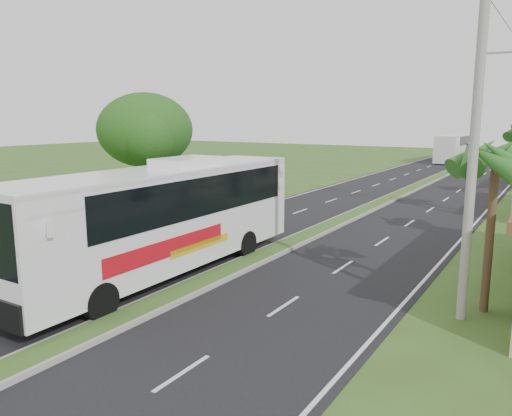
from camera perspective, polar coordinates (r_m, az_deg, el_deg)
The scene contains 11 objects.
ground at distance 18.16m, azimuth -6.68°, elevation -9.00°, with size 180.00×180.00×0.00m, color #37521E.
road_asphalt at distance 35.55m, azimuth 13.78°, elevation 0.34°, with size 14.00×160.00×0.02m, color black.
median_strip at distance 35.53m, azimuth 13.79°, elevation 0.49°, with size 1.20×160.00×0.18m.
lane_edge_left at distance 38.12m, azimuth 4.18°, elevation 1.25°, with size 0.12×160.00×0.01m, color silver.
lane_edge_right at distance 34.13m, azimuth 24.51°, elevation -0.73°, with size 0.12×160.00×0.01m, color silver.
palm_verge_a at distance 16.49m, azimuth 25.77°, elevation 4.97°, with size 2.40×2.40×5.45m.
shade_tree at distance 32.71m, azimuth -12.65°, elevation 8.39°, with size 6.30×6.00×7.54m.
utility_pole_a at distance 15.52m, azimuth 23.77°, elevation 8.30°, with size 1.60×0.28×11.00m.
coach_bus_main at distance 19.15m, azimuth -10.28°, elevation -0.53°, with size 2.99×13.74×4.44m.
coach_bus_far at distance 73.75m, azimuth 21.89°, elevation 6.53°, with size 3.22×12.61×3.64m.
motorcyclist at distance 21.32m, azimuth -6.02°, elevation -3.64°, with size 1.63×0.90×2.29m.
Camera 1 is at (10.75, -13.35, 5.99)m, focal length 35.00 mm.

